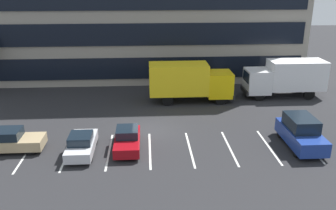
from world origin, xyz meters
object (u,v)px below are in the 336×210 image
(sedan_tan, at_px, (11,141))
(sedan_silver, at_px, (82,144))
(box_truck_yellow_all, at_px, (189,80))
(suv_navy, at_px, (301,132))
(sedan_maroon, at_px, (127,139))
(box_truck_white, at_px, (286,77))

(sedan_tan, bearing_deg, sedan_silver, -8.38)
(box_truck_yellow_all, bearing_deg, sedan_tan, -144.81)
(box_truck_yellow_all, bearing_deg, suv_navy, -56.18)
(sedan_silver, bearing_deg, sedan_maroon, 9.75)
(suv_navy, relative_size, sedan_maroon, 1.17)
(suv_navy, bearing_deg, sedan_maroon, 178.25)
(suv_navy, relative_size, sedan_tan, 1.10)
(sedan_tan, bearing_deg, box_truck_white, 24.08)
(box_truck_white, bearing_deg, sedan_maroon, -145.15)
(sedan_silver, height_order, suv_navy, suv_navy)
(sedan_silver, relative_size, sedan_maroon, 0.99)
(sedan_silver, bearing_deg, sedan_tan, 171.62)
(suv_navy, bearing_deg, box_truck_yellow_all, 123.82)
(suv_navy, distance_m, sedan_tan, 20.13)
(sedan_silver, relative_size, suv_navy, 0.85)
(box_truck_white, distance_m, suv_navy, 11.33)
(sedan_silver, distance_m, suv_navy, 15.20)
(box_truck_yellow_all, height_order, sedan_maroon, box_truck_yellow_all)
(suv_navy, bearing_deg, box_truck_white, 74.75)
(box_truck_yellow_all, relative_size, suv_navy, 1.66)
(sedan_tan, relative_size, sedan_maroon, 1.06)
(suv_navy, bearing_deg, sedan_silver, -179.42)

